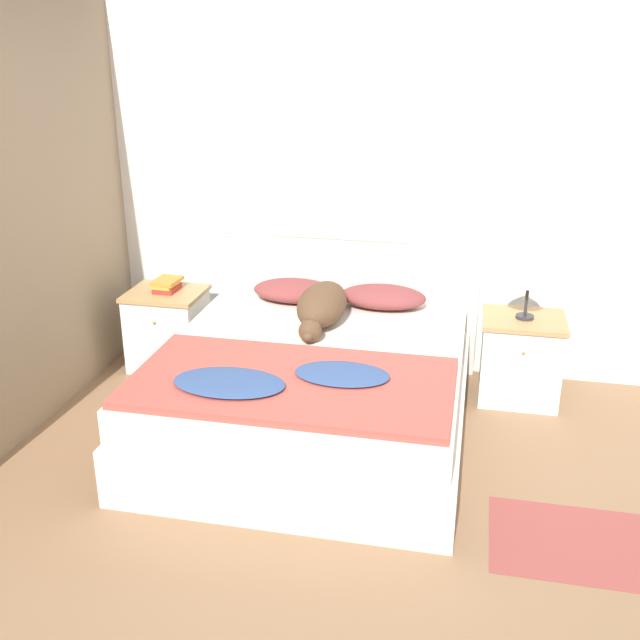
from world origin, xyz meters
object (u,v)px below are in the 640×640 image
bed (313,391)px  nightstand_left (168,329)px  pillow_left (295,291)px  table_lamp (529,276)px  pillow_right (383,297)px  book_stack (167,285)px  nightstand_right (520,358)px  dog (322,306)px

bed → nightstand_left: nightstand_left is taller
pillow_left → table_lamp: bearing=-3.0°
nightstand_left → pillow_right: 1.50m
bed → book_stack: 1.40m
nightstand_right → book_stack: bearing=179.5°
bed → nightstand_left: 1.36m
nightstand_left → table_lamp: table_lamp is taller
dog → book_stack: 1.17m
bed → table_lamp: bearing=30.0°
bed → dog: bearing=94.9°
dog → nightstand_right: bearing=12.9°
pillow_right → table_lamp: 0.91m
nightstand_left → pillow_left: bearing=4.5°
nightstand_left → table_lamp: (2.35, -0.01, 0.54)m
nightstand_right → dog: dog is taller
pillow_left → dog: dog is taller
bed → table_lamp: table_lamp is taller
bed → nightstand_left: bearing=149.7°
nightstand_right → book_stack: (-2.34, 0.02, 0.31)m
pillow_left → dog: size_ratio=0.69×
nightstand_left → dog: 1.22m
bed → pillow_left: size_ratio=3.50×
pillow_right → book_stack: 1.46m
nightstand_left → book_stack: bearing=74.5°
pillow_left → nightstand_right: bearing=-2.7°
nightstand_right → pillow_left: (-1.47, 0.07, 0.32)m
nightstand_right → pillow_left: bearing=177.3°
pillow_right → nightstand_left: bearing=-177.3°
nightstand_left → dog: (1.14, -0.28, 0.35)m
pillow_left → table_lamp: size_ratio=1.61×
nightstand_right → table_lamp: size_ratio=1.59×
nightstand_left → pillow_left: size_ratio=0.98×
pillow_left → pillow_right: same height
dog → pillow_left: bearing=126.6°
nightstand_left → pillow_left: pillow_left is taller
table_lamp → book_stack: bearing=179.3°
pillow_left → bed: bearing=-68.9°
nightstand_left → pillow_right: pillow_right is taller
nightstand_right → dog: (-1.21, -0.28, 0.35)m
pillow_left → book_stack: bearing=-176.8°
nightstand_left → pillow_left: (0.88, 0.07, 0.32)m
pillow_left → pillow_right: (0.58, 0.00, 0.00)m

